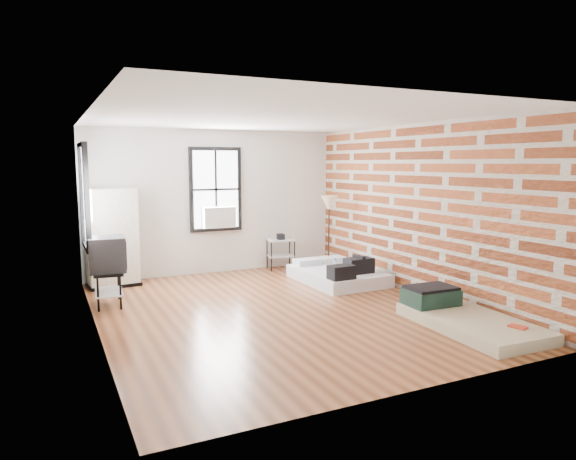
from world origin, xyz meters
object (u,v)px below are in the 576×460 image
mattress_main (338,274)px  wardrobe (112,238)px  mattress_bare (461,316)px  tv_stand (108,256)px  floor_lamp (329,207)px  side_table (281,245)px

mattress_main → wardrobe: (-3.75, 1.44, 0.71)m
mattress_bare → tv_stand: (-4.15, 3.07, 0.63)m
mattress_main → mattress_bare: 2.88m
wardrobe → floor_lamp: size_ratio=1.13×
mattress_bare → wardrobe: 5.89m
mattress_main → tv_stand: 4.01m
wardrobe → tv_stand: wardrobe is taller
mattress_main → tv_stand: (-3.96, 0.19, 0.61)m
mattress_bare → tv_stand: bearing=145.9°
side_table → floor_lamp: size_ratio=0.47×
mattress_bare → mattress_main: bearing=96.1°
mattress_main → mattress_bare: bearing=-87.6°
floor_lamp → mattress_bare: bearing=-91.1°
mattress_bare → side_table: (-0.65, 4.39, 0.37)m
side_table → tv_stand: (-3.50, -1.33, 0.27)m
mattress_bare → side_table: size_ratio=2.73×
wardrobe → side_table: (3.28, 0.07, -0.36)m
side_table → tv_stand: 3.75m
wardrobe → floor_lamp: (4.01, -0.64, 0.44)m
side_table → floor_lamp: floor_lamp is taller
mattress_bare → tv_stand: size_ratio=1.87×
floor_lamp → tv_stand: 4.30m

